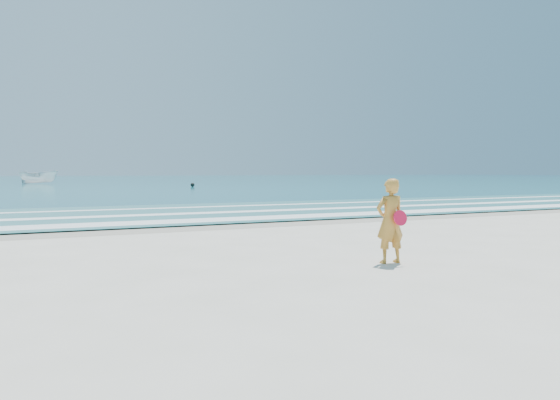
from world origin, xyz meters
name	(u,v)px	position (x,y,z in m)	size (l,w,h in m)	color
ground	(408,281)	(0.00, 0.00, 0.00)	(400.00, 400.00, 0.00)	silver
wet_sand	(207,226)	(0.00, 9.00, 0.00)	(400.00, 2.40, 0.00)	#B2A893
ocean	(41,180)	(0.00, 105.00, 0.02)	(400.00, 190.00, 0.04)	#19727F
shallow	(164,213)	(0.00, 14.00, 0.04)	(400.00, 10.00, 0.01)	#59B7AD
foam_near	(194,221)	(0.00, 10.30, 0.05)	(400.00, 1.40, 0.01)	white
foam_mid	(170,214)	(0.00, 13.20, 0.05)	(400.00, 0.90, 0.01)	white
foam_far	(149,209)	(0.00, 16.50, 0.05)	(400.00, 0.60, 0.01)	white
boat	(39,177)	(-1.90, 68.77, 0.92)	(1.72, 4.57, 1.77)	white
buoy	(193,185)	(11.47, 47.38, 0.24)	(0.41, 0.41, 0.41)	black
woman	(390,221)	(0.74, 1.39, 0.74)	(0.56, 0.41, 1.48)	#C9842F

